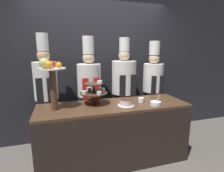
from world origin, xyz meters
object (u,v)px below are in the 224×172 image
at_px(cake_round, 126,102).
at_px(chef_left, 46,91).
at_px(chef_center_left, 89,90).
at_px(chef_right, 153,86).
at_px(fruit_pedestal, 51,75).
at_px(chef_center_right, 124,88).
at_px(tiered_stand, 94,91).
at_px(serving_bowl_near, 156,103).
at_px(cup_white, 141,100).

height_order(cake_round, chef_left, chef_left).
xyz_separation_m(chef_left, chef_center_left, (0.67, 0.00, -0.03)).
xyz_separation_m(chef_left, chef_right, (1.84, 0.00, -0.04)).
distance_m(fruit_pedestal, chef_center_right, 1.32).
bearing_deg(chef_center_left, chef_left, -180.00).
bearing_deg(tiered_stand, chef_right, 19.34).
bearing_deg(cake_round, tiered_stand, 154.42).
bearing_deg(cake_round, serving_bowl_near, -14.09).
distance_m(cup_white, chef_left, 1.46).
xyz_separation_m(tiered_stand, chef_left, (-0.67, 0.41, -0.04)).
xyz_separation_m(tiered_stand, chef_center_right, (0.60, 0.41, -0.07)).
bearing_deg(fruit_pedestal, chef_left, 102.20).
distance_m(tiered_stand, chef_left, 0.79).
height_order(tiered_stand, chef_center_left, chef_center_left).
distance_m(tiered_stand, chef_center_left, 0.42).
relative_size(cake_round, chef_center_left, 0.13).
xyz_separation_m(tiered_stand, chef_center_left, (-0.00, 0.41, -0.07)).
xyz_separation_m(cup_white, chef_center_right, (-0.09, 0.52, 0.08)).
height_order(tiered_stand, chef_right, chef_right).
bearing_deg(chef_center_right, fruit_pedestal, -155.89).
height_order(tiered_stand, fruit_pedestal, fruit_pedestal).
bearing_deg(chef_left, cake_round, -29.39).
distance_m(fruit_pedestal, cake_round, 1.06).
bearing_deg(chef_center_left, chef_center_right, -0.01).
bearing_deg(serving_bowl_near, cup_white, 123.68).
bearing_deg(fruit_pedestal, chef_center_left, 43.06).
relative_size(fruit_pedestal, chef_left, 0.36).
distance_m(chef_center_right, chef_right, 0.57).
distance_m(tiered_stand, serving_bowl_near, 0.89).
bearing_deg(chef_center_right, chef_right, 0.01).
height_order(fruit_pedestal, cake_round, fruit_pedestal).
xyz_separation_m(chef_center_left, chef_right, (1.17, 0.00, -0.01)).
bearing_deg(cake_round, chef_center_left, 124.24).
bearing_deg(chef_right, tiered_stand, -160.66).
bearing_deg(chef_right, chef_center_right, -179.99).
distance_m(cup_white, chef_center_right, 0.53).
bearing_deg(cup_white, chef_right, 47.06).
bearing_deg(serving_bowl_near, cake_round, 165.91).
distance_m(cake_round, serving_bowl_near, 0.42).
bearing_deg(chef_center_right, tiered_stand, -145.76).
height_order(fruit_pedestal, chef_right, chef_right).
height_order(serving_bowl_near, chef_left, chef_left).
bearing_deg(serving_bowl_near, tiered_stand, 159.89).
xyz_separation_m(cake_round, chef_right, (0.76, 0.61, 0.06)).
bearing_deg(chef_left, chef_center_left, 0.00).
bearing_deg(cup_white, chef_left, 159.17).
bearing_deg(cup_white, serving_bowl_near, -56.32).
relative_size(tiered_stand, chef_right, 0.22).
xyz_separation_m(fruit_pedestal, cake_round, (0.97, -0.09, -0.41)).
height_order(fruit_pedestal, chef_left, chef_left).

